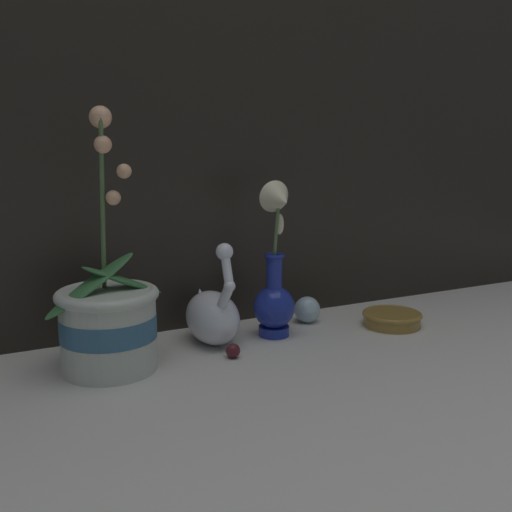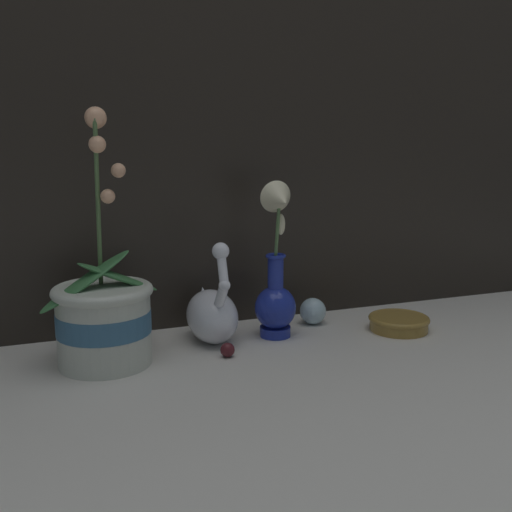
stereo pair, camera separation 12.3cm
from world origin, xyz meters
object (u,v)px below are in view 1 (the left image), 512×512
at_px(amber_dish, 392,318).
at_px(glass_sphere, 307,310).
at_px(swan_figurine, 212,314).
at_px(blue_vase, 275,282).
at_px(orchid_potted_plant, 108,321).

bearing_deg(amber_dish, glass_sphere, 146.04).
bearing_deg(glass_sphere, swan_figurine, -172.04).
relative_size(blue_vase, amber_dish, 2.49).
relative_size(orchid_potted_plant, blue_vase, 1.42).
relative_size(swan_figurine, blue_vase, 0.66).
xyz_separation_m(swan_figurine, glass_sphere, (0.25, 0.03, -0.03)).
relative_size(blue_vase, glass_sphere, 5.50).
xyz_separation_m(swan_figurine, blue_vase, (0.14, -0.02, 0.06)).
xyz_separation_m(glass_sphere, amber_dish, (0.16, -0.11, -0.01)).
bearing_deg(glass_sphere, blue_vase, -154.07).
bearing_deg(amber_dish, blue_vase, 169.05).
relative_size(orchid_potted_plant, glass_sphere, 7.79).
xyz_separation_m(blue_vase, amber_dish, (0.27, -0.05, -0.10)).
height_order(swan_figurine, glass_sphere, swan_figurine).
xyz_separation_m(orchid_potted_plant, amber_dish, (0.63, -0.02, -0.07)).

